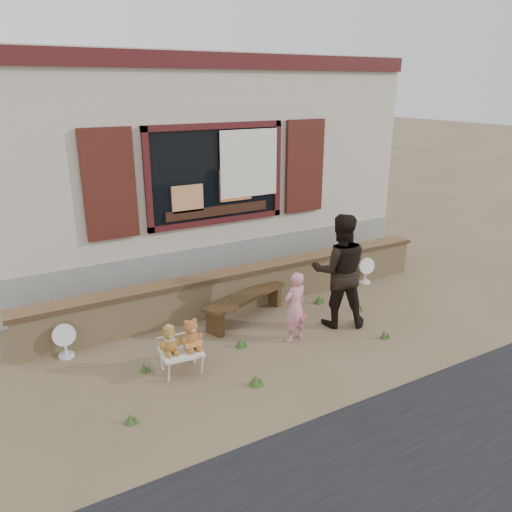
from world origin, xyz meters
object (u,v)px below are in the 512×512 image
teddy_bear_left (169,339)px  adult (340,271)px  child (295,307)px  bench (246,301)px  folding_chair (181,352)px  teddy_bear_right (191,333)px

teddy_bear_left → adult: size_ratio=0.22×
child → adult: size_ratio=0.60×
teddy_bear_left → child: (1.86, -0.03, 0.02)m
bench → teddy_bear_left: size_ratio=4.22×
bench → child: bearing=-94.6°
folding_chair → teddy_bear_right: (0.14, -0.01, 0.24)m
folding_chair → adult: (2.58, 0.10, 0.59)m
adult → folding_chair: bearing=30.0°
child → adult: bearing=179.6°
bench → teddy_bear_right: teddy_bear_right is taller
teddy_bear_left → child: size_ratio=0.36×
folding_chair → child: size_ratio=0.52×
bench → folding_chair: (-1.44, -0.95, -0.01)m
bench → adult: bearing=-57.3°
child → adult: adult is taller
teddy_bear_right → folding_chair: bearing=-180.0°
adult → teddy_bear_left: bearing=29.6°
teddy_bear_right → teddy_bear_left: bearing=180.0°
bench → child: size_ratio=1.52×
teddy_bear_right → child: (1.58, 0.00, 0.00)m
child → folding_chair: bearing=-8.5°
teddy_bear_right → child: child is taller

